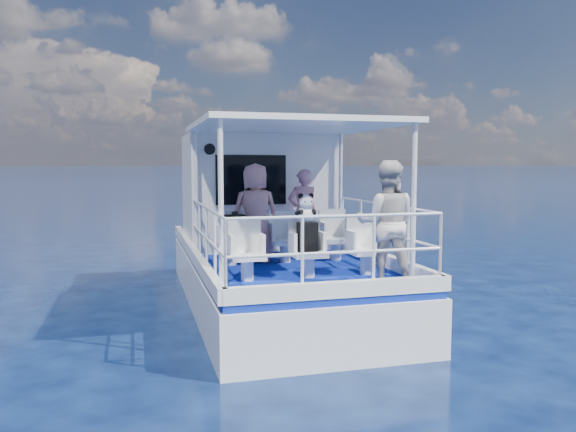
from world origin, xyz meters
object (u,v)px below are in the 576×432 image
object	(u,v)px
passenger_port_fwd	(255,213)
backpack_center	(307,237)
passenger_stbd_aft	(387,223)
panda	(306,208)

from	to	relation	value
passenger_port_fwd	backpack_center	xyz separation A→B (m)	(0.45, -1.48, -0.23)
passenger_stbd_aft	passenger_port_fwd	bearing A→B (deg)	-35.85
passenger_stbd_aft	backpack_center	bearing A→B (deg)	-17.22
passenger_stbd_aft	panda	distance (m)	1.20
passenger_stbd_aft	panda	size ratio (longest dim) A/B	4.11
panda	passenger_port_fwd	bearing A→B (deg)	106.44
passenger_stbd_aft	backpack_center	distance (m)	1.19
passenger_stbd_aft	backpack_center	world-z (taller)	passenger_stbd_aft
passenger_port_fwd	backpack_center	size ratio (longest dim) A/B	3.89
passenger_port_fwd	backpack_center	distance (m)	1.57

